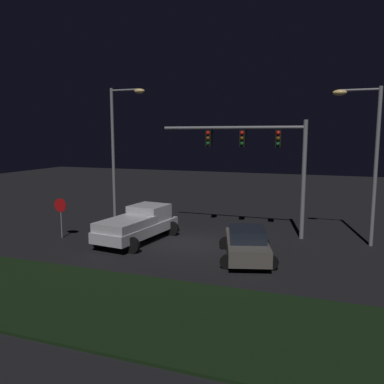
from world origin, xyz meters
TOP-DOWN VIEW (x-y plane):
  - ground_plane at (0.00, 0.00)m, footprint 80.00×80.00m
  - grass_median at (0.00, -8.24)m, footprint 23.71×5.48m
  - pickup_truck at (-3.02, -0.44)m, footprint 3.32×5.61m
  - car_sedan at (3.16, -1.66)m, footprint 3.26×4.73m
  - traffic_signal_gantry at (2.79, 3.01)m, footprint 8.32×0.56m
  - street_lamp_left at (-6.44, 3.52)m, footprint 2.46×0.44m
  - street_lamp_right at (8.29, 2.75)m, footprint 2.34×0.44m
  - stop_sign at (-7.34, -1.43)m, footprint 0.76×0.08m

SIDE VIEW (x-z plane):
  - ground_plane at x=0.00m, z-range 0.00..0.00m
  - grass_median at x=0.00m, z-range 0.00..0.10m
  - car_sedan at x=3.16m, z-range -0.02..1.49m
  - pickup_truck at x=-3.02m, z-range 0.10..1.90m
  - stop_sign at x=-7.34m, z-range 0.45..2.68m
  - traffic_signal_gantry at x=2.79m, z-range 1.65..8.15m
  - street_lamp_right at x=8.29m, z-range 1.03..9.10m
  - street_lamp_left at x=-6.44m, z-range 1.06..9.72m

